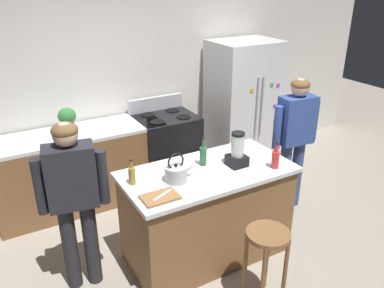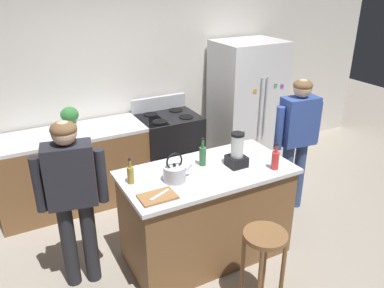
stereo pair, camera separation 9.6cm
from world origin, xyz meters
name	(u,v)px [view 1 (the left image)]	position (x,y,z in m)	size (l,w,h in m)	color
ground_plane	(206,252)	(0.00, 0.00, 0.00)	(14.00, 14.00, 0.00)	#9E9384
back_wall	(128,81)	(0.00, 1.95, 1.35)	(8.00, 0.10, 2.70)	silver
kitchen_island	(207,213)	(0.00, 0.00, 0.48)	(1.61, 0.81, 0.95)	brown
back_counter_run	(82,168)	(-0.80, 1.55, 0.47)	(2.00, 0.64, 0.95)	brown
refrigerator	(243,106)	(1.51, 1.50, 0.90)	(0.90, 0.73, 1.80)	silver
stove_range	(166,149)	(0.31, 1.52, 0.49)	(0.76, 0.65, 1.13)	black
person_by_island_left	(73,193)	(-1.19, 0.20, 0.95)	(0.60, 0.29, 1.58)	#26262B
person_by_sink_right	(295,133)	(1.33, 0.27, 0.96)	(0.60, 0.26, 1.59)	#384C7A
bar_stool	(267,249)	(0.09, -0.78, 0.55)	(0.36, 0.36, 0.72)	brown
potted_plant	(67,119)	(-0.90, 1.55, 1.12)	(0.20, 0.20, 0.30)	silver
blender_appliance	(237,152)	(0.29, -0.05, 1.09)	(0.17, 0.17, 0.33)	black
bottle_soda	(275,159)	(0.57, -0.27, 1.04)	(0.07, 0.07, 0.26)	red
bottle_olive_oil	(203,155)	(0.02, 0.12, 1.05)	(0.07, 0.07, 0.28)	#2D6638
bottle_vinegar	(132,175)	(-0.70, 0.11, 1.03)	(0.06, 0.06, 0.24)	olive
tea_kettle	(176,173)	(-0.35, -0.03, 1.03)	(0.28, 0.20, 0.27)	#B7BABF
cutting_board	(160,197)	(-0.60, -0.22, 0.96)	(0.30, 0.20, 0.02)	#9E6B3D
chef_knife	(162,195)	(-0.58, -0.22, 0.97)	(0.22, 0.03, 0.01)	#B7BABF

